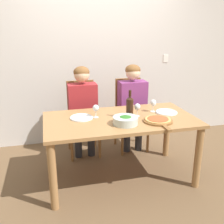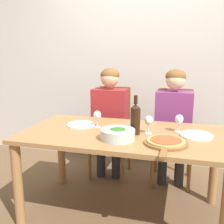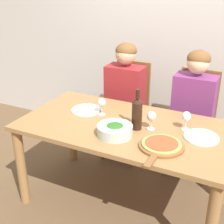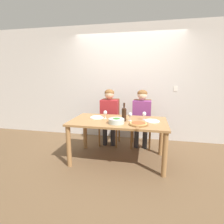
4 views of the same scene
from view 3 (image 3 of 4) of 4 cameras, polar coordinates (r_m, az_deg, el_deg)
The scene contains 15 objects.
ground_plane at distance 2.90m, azimuth 2.20°, elevation -15.91°, with size 40.00×40.00×0.00m, color brown.
back_wall at distance 3.46m, azimuth 11.55°, elevation 15.04°, with size 10.00×0.06×2.70m.
dining_table at distance 2.54m, azimuth 2.43°, elevation -4.68°, with size 1.69×0.90×0.76m.
chair_left at distance 3.37m, azimuth 3.04°, elevation 0.97°, with size 0.42×0.42×1.02m.
chair_right at distance 3.18m, azimuth 14.71°, elevation -1.26°, with size 0.42×0.42×1.02m.
person_woman at distance 3.19m, azimuth 2.27°, elevation 3.74°, with size 0.47×0.51×1.25m.
person_man at distance 2.99m, azimuth 14.63°, elevation 1.56°, with size 0.47×0.51×1.25m.
wine_bottle at distance 2.38m, azimuth 4.59°, elevation -0.19°, with size 0.08×0.08×0.32m.
broccoli_bowl at distance 2.31m, azimuth 0.54°, elevation -3.36°, with size 0.27×0.27×0.09m.
dinner_plate_left at distance 2.74m, azimuth -4.77°, elevation 0.41°, with size 0.26×0.26×0.02m.
dinner_plate_right at distance 2.38m, azimuth 16.01°, elevation -4.40°, with size 0.26×0.26×0.02m.
pizza_on_board at distance 2.19m, azimuth 8.98°, elevation -6.06°, with size 0.32×0.46×0.04m.
wine_glass_left at distance 2.62m, azimuth -1.91°, elevation 1.58°, with size 0.07×0.07×0.15m.
wine_glass_right at distance 2.43m, azimuth 13.43°, elevation -0.94°, with size 0.07×0.07×0.15m.
wine_glass_centre at distance 2.39m, azimuth 7.21°, elevation -0.90°, with size 0.07×0.07×0.15m.
Camera 3 is at (0.89, -2.04, 1.86)m, focal length 50.00 mm.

